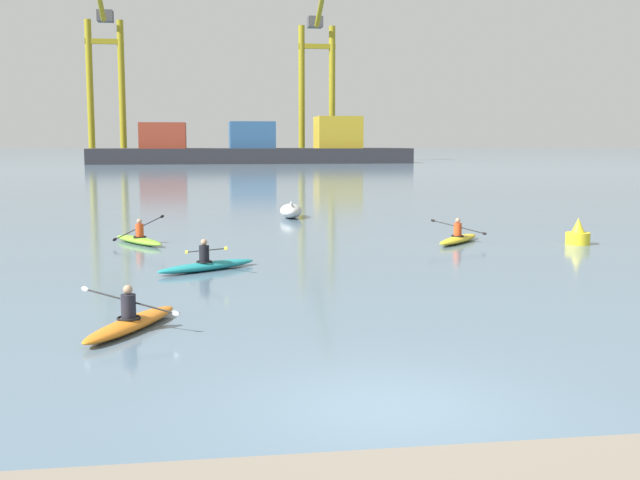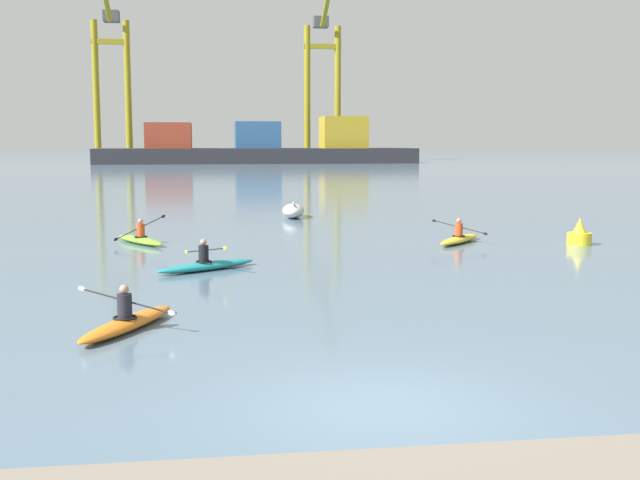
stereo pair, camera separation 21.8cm
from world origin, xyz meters
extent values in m
plane|color=slate|center=(0.00, 0.00, 0.00)|extent=(800.00, 800.00, 0.00)
cube|color=#28282D|center=(6.01, 126.55, 1.30)|extent=(55.15, 10.61, 2.60)
cube|color=#993823|center=(-9.16, 126.55, 4.77)|extent=(7.72, 7.42, 4.35)
cube|color=#2D5684|center=(6.01, 126.55, 4.88)|extent=(7.72, 7.42, 4.57)
cube|color=#B29323|center=(21.17, 126.55, 5.37)|extent=(7.72, 7.42, 5.54)
cylinder|color=olive|center=(-22.45, 137.66, 12.74)|extent=(1.20, 1.20, 25.48)
cylinder|color=olive|center=(-16.81, 137.66, 12.74)|extent=(1.20, 1.20, 25.48)
cube|color=olive|center=(-19.63, 137.66, 21.65)|extent=(6.84, 0.90, 0.90)
cube|color=#47474C|center=(-19.63, 140.16, 26.48)|extent=(2.80, 2.80, 2.00)
cylinder|color=olive|center=(16.24, 138.28, 12.67)|extent=(1.20, 1.20, 25.33)
cylinder|color=olive|center=(22.07, 138.28, 12.67)|extent=(1.20, 1.20, 25.33)
cube|color=olive|center=(19.15, 138.28, 21.53)|extent=(7.03, 0.90, 0.90)
cube|color=#47474C|center=(19.15, 140.78, 26.33)|extent=(2.80, 2.80, 2.00)
ellipsoid|color=beige|center=(1.73, 28.36, 0.35)|extent=(1.38, 2.70, 0.70)
cube|color=beige|center=(1.73, 28.36, 0.73)|extent=(0.27, 1.94, 0.06)
cylinder|color=yellow|center=(11.18, 16.51, 0.23)|extent=(0.90, 0.90, 0.45)
cone|color=yellow|center=(11.18, 16.51, 0.73)|extent=(0.50, 0.49, 0.55)
ellipsoid|color=orange|center=(-4.16, 5.30, 0.13)|extent=(2.01, 3.32, 0.26)
torus|color=black|center=(-4.20, 5.21, 0.27)|extent=(0.65, 0.65, 0.05)
cylinder|color=#23232D|center=(-4.20, 5.21, 0.51)|extent=(0.30, 0.30, 0.50)
sphere|color=tan|center=(-4.20, 5.21, 0.86)|extent=(0.19, 0.19, 0.19)
cylinder|color=black|center=(-4.18, 5.25, 0.61)|extent=(1.88, 0.93, 0.41)
ellipsoid|color=silver|center=(-5.11, 5.70, 0.80)|extent=(0.19, 0.12, 0.14)
ellipsoid|color=silver|center=(-3.25, 4.81, 0.42)|extent=(0.19, 0.12, 0.14)
ellipsoid|color=teal|center=(-2.57, 12.58, 0.13)|extent=(3.16, 2.38, 0.26)
torus|color=black|center=(-2.65, 12.52, 0.27)|extent=(0.68, 0.68, 0.05)
cylinder|color=black|center=(-2.65, 12.52, 0.51)|extent=(0.30, 0.30, 0.50)
sphere|color=tan|center=(-2.65, 12.52, 0.86)|extent=(0.19, 0.19, 0.19)
cylinder|color=black|center=(-2.61, 12.55, 0.61)|extent=(1.18, 1.75, 0.36)
ellipsoid|color=yellow|center=(-3.19, 13.42, 0.45)|extent=(0.14, 0.18, 0.14)
ellipsoid|color=yellow|center=(-2.04, 11.69, 0.77)|extent=(0.14, 0.18, 0.14)
ellipsoid|color=#7ABC2D|center=(-5.08, 19.14, 0.13)|extent=(2.28, 3.21, 0.26)
torus|color=black|center=(-5.03, 19.06, 0.27)|extent=(0.67, 0.67, 0.05)
cylinder|color=#DB471E|center=(-5.03, 19.06, 0.51)|extent=(0.30, 0.30, 0.50)
sphere|color=tan|center=(-5.03, 19.06, 0.86)|extent=(0.19, 0.19, 0.19)
cylinder|color=black|center=(-5.06, 19.10, 0.61)|extent=(1.71, 1.06, 0.76)
ellipsoid|color=black|center=(-5.90, 18.59, 0.24)|extent=(0.20, 0.14, 0.17)
ellipsoid|color=black|center=(-4.22, 19.61, 0.98)|extent=(0.20, 0.14, 0.17)
ellipsoid|color=yellow|center=(6.93, 17.65, 0.13)|extent=(2.64, 3.00, 0.26)
torus|color=black|center=(6.87, 17.58, 0.27)|extent=(0.69, 0.69, 0.05)
cylinder|color=#DB471E|center=(6.87, 17.58, 0.51)|extent=(0.30, 0.30, 0.50)
sphere|color=tan|center=(6.87, 17.58, 0.86)|extent=(0.19, 0.19, 0.19)
cylinder|color=black|center=(6.90, 17.61, 0.61)|extent=(1.61, 1.35, 0.41)
ellipsoid|color=black|center=(6.11, 18.28, 0.80)|extent=(0.18, 0.16, 0.14)
ellipsoid|color=black|center=(7.69, 16.95, 0.42)|extent=(0.18, 0.16, 0.14)
camera|label=1|loc=(-2.67, -10.76, 3.84)|focal=43.97mm
camera|label=2|loc=(-2.46, -10.79, 3.84)|focal=43.97mm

